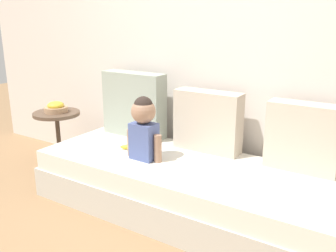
# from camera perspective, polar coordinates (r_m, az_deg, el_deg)

# --- Properties ---
(ground_plane) EXTENTS (12.00, 12.00, 0.00)m
(ground_plane) POSITION_cam_1_polar(r_m,az_deg,el_deg) (2.80, 2.68, -12.93)
(ground_plane) COLOR #93704C
(back_wall) EXTENTS (5.47, 0.10, 2.25)m
(back_wall) POSITION_cam_1_polar(r_m,az_deg,el_deg) (2.94, 8.50, 11.43)
(back_wall) COLOR silver
(back_wall) RESTS_ON ground
(couch) EXTENTS (2.27, 0.84, 0.38)m
(couch) POSITION_cam_1_polar(r_m,az_deg,el_deg) (2.71, 2.73, -9.49)
(couch) COLOR beige
(couch) RESTS_ON ground
(throw_pillow_left) EXTENTS (0.57, 0.16, 0.55)m
(throw_pillow_left) POSITION_cam_1_polar(r_m,az_deg,el_deg) (3.18, -5.23, 3.33)
(throw_pillow_left) COLOR #99A393
(throw_pillow_left) RESTS_ON couch
(throw_pillow_center) EXTENTS (0.52, 0.16, 0.46)m
(throw_pillow_center) POSITION_cam_1_polar(r_m,az_deg,el_deg) (2.83, 6.12, 0.72)
(throw_pillow_center) COLOR #C1B29E
(throw_pillow_center) RESTS_ON couch
(throw_pillow_right) EXTENTS (0.47, 0.16, 0.46)m
(throw_pillow_right) POSITION_cam_1_polar(r_m,az_deg,el_deg) (2.61, 20.05, -1.64)
(throw_pillow_right) COLOR #C1B29E
(throw_pillow_right) RESTS_ON couch
(toddler) EXTENTS (0.30, 0.18, 0.46)m
(toddler) POSITION_cam_1_polar(r_m,az_deg,el_deg) (2.64, -3.76, 0.06)
(toddler) COLOR #4C5B93
(toddler) RESTS_ON couch
(banana) EXTENTS (0.17, 0.13, 0.04)m
(banana) POSITION_cam_1_polar(r_m,az_deg,el_deg) (2.91, -5.70, -3.20)
(banana) COLOR yellow
(banana) RESTS_ON couch
(side_table) EXTENTS (0.42, 0.42, 0.53)m
(side_table) POSITION_cam_1_polar(r_m,az_deg,el_deg) (3.59, -16.66, 0.22)
(side_table) COLOR brown
(side_table) RESTS_ON ground
(fruit_bowl) EXTENTS (0.21, 0.21, 0.10)m
(fruit_bowl) POSITION_cam_1_polar(r_m,az_deg,el_deg) (3.55, -16.87, 2.71)
(fruit_bowl) COLOR tan
(fruit_bowl) RESTS_ON side_table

